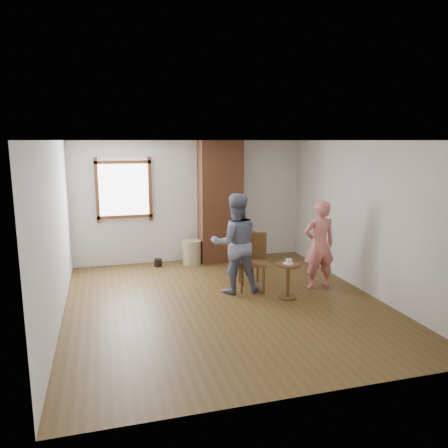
{
  "coord_description": "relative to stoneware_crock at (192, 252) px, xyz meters",
  "views": [
    {
      "loc": [
        -1.82,
        -6.47,
        2.6
      ],
      "look_at": [
        0.21,
        0.8,
        1.15
      ],
      "focal_mm": 35.0,
      "sensor_mm": 36.0,
      "label": 1
    }
  ],
  "objects": [
    {
      "name": "cake_slice",
      "position": [
        1.14,
        -2.47,
        0.38
      ],
      "size": [
        0.08,
        0.07,
        0.06
      ],
      "primitive_type": "cube",
      "color": "white",
      "rests_on": "cake_plate"
    },
    {
      "name": "brick_chimney",
      "position": [
        0.66,
        0.1,
        1.04
      ],
      "size": [
        0.9,
        0.5,
        2.6
      ],
      "primitive_type": "cube",
      "color": "#985536",
      "rests_on": "ground"
    },
    {
      "name": "man",
      "position": [
        0.38,
        -1.91,
        0.61
      ],
      "size": [
        0.89,
        0.72,
        1.73
      ],
      "primitive_type": "imported",
      "rotation": [
        0.0,
        0.0,
        3.06
      ],
      "color": "black",
      "rests_on": "ground"
    },
    {
      "name": "side_table",
      "position": [
        1.13,
        -2.47,
        0.15
      ],
      "size": [
        0.4,
        0.4,
        0.6
      ],
      "color": "brown",
      "rests_on": "ground"
    },
    {
      "name": "dark_pot",
      "position": [
        -0.72,
        0.0,
        -0.18
      ],
      "size": [
        0.21,
        0.21,
        0.16
      ],
      "primitive_type": "cylinder",
      "rotation": [
        0.0,
        0.0,
        0.34
      ],
      "color": "black",
      "rests_on": "ground"
    },
    {
      "name": "person_pink",
      "position": [
        1.87,
        -2.12,
        0.53
      ],
      "size": [
        0.59,
        0.4,
        1.58
      ],
      "primitive_type": "imported",
      "rotation": [
        0.0,
        0.0,
        3.1
      ],
      "color": "#DB736D",
      "rests_on": "ground"
    },
    {
      "name": "ground",
      "position": [
        0.06,
        -2.4,
        -0.26
      ],
      "size": [
        5.5,
        5.5,
        0.0
      ],
      "primitive_type": "plane",
      "color": "brown",
      "rests_on": "ground"
    },
    {
      "name": "dining_chair_left",
      "position": [
        0.78,
        -1.28,
        0.25
      ],
      "size": [
        0.45,
        0.45,
        0.91
      ],
      "rotation": [
        0.0,
        0.0,
        -0.07
      ],
      "color": "brown",
      "rests_on": "ground"
    },
    {
      "name": "stoneware_crock",
      "position": [
        0.0,
        0.0,
        0.0
      ],
      "size": [
        0.52,
        0.52,
        0.51
      ],
      "primitive_type": "cylinder",
      "rotation": [
        0.0,
        0.0,
        -0.41
      ],
      "color": "tan",
      "rests_on": "ground"
    },
    {
      "name": "room_shell",
      "position": [
        -0.0,
        -1.79,
        1.55
      ],
      "size": [
        5.04,
        5.52,
        2.62
      ],
      "color": "silver",
      "rests_on": "ground"
    },
    {
      "name": "cake_plate",
      "position": [
        1.13,
        -2.47,
        0.35
      ],
      "size": [
        0.18,
        0.18,
        0.01
      ],
      "primitive_type": "cylinder",
      "color": "white",
      "rests_on": "side_table"
    },
    {
      "name": "dining_chair_right",
      "position": [
        0.73,
        -1.84,
        0.3
      ],
      "size": [
        0.6,
        0.6,
        1.0
      ],
      "rotation": [
        0.0,
        0.0,
        -0.35
      ],
      "color": "brown",
      "rests_on": "ground"
    }
  ]
}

